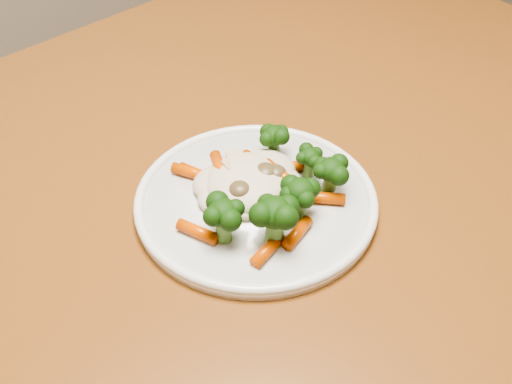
# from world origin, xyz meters

# --- Properties ---
(dining_table) EXTENTS (1.27, 0.97, 0.75)m
(dining_table) POSITION_xyz_m (-0.30, 0.26, 0.64)
(dining_table) COLOR brown
(dining_table) RESTS_ON ground
(plate) EXTENTS (0.24, 0.24, 0.01)m
(plate) POSITION_xyz_m (-0.32, 0.18, 0.76)
(plate) COLOR white
(plate) RESTS_ON dining_table
(meal) EXTENTS (0.18, 0.17, 0.05)m
(meal) POSITION_xyz_m (-0.32, 0.17, 0.78)
(meal) COLOR beige
(meal) RESTS_ON plate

